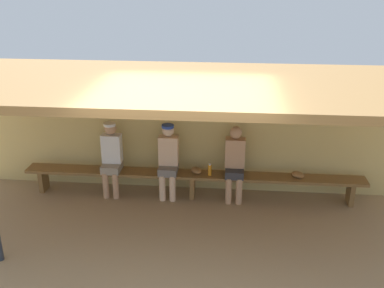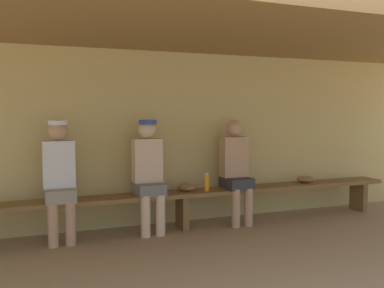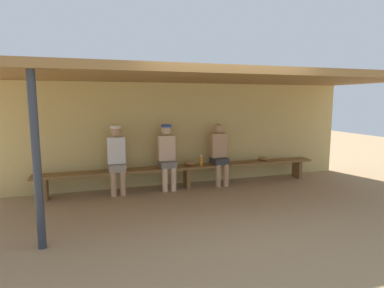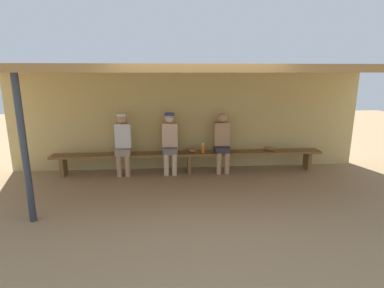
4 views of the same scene
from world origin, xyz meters
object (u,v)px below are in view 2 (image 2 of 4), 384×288
object	(u,v)px
player_middle	(59,175)
water_bottle_orange	(207,183)
bench	(182,198)
baseball_glove_tan	(306,179)
baseball_glove_worn	(186,187)
player_near_post	(148,170)
player_rightmost	(236,167)

from	to	relation	value
player_middle	water_bottle_orange	distance (m)	1.76
bench	baseball_glove_tan	world-z (taller)	baseball_glove_tan
player_middle	baseball_glove_worn	size ratio (longest dim) A/B	5.60
water_bottle_orange	baseball_glove_tan	bearing A→B (deg)	2.64
player_middle	player_near_post	bearing A→B (deg)	0.00
player_near_post	bench	bearing A→B (deg)	-0.48
player_middle	baseball_glove_worn	xyz separation A→B (m)	(1.51, 0.03, -0.24)
baseball_glove_tan	bench	bearing A→B (deg)	40.63
player_rightmost	baseball_glove_tan	distance (m)	1.12
player_rightmost	baseball_glove_tan	world-z (taller)	player_rightmost
player_rightmost	baseball_glove_tan	size ratio (longest dim) A/B	5.56
baseball_glove_worn	water_bottle_orange	bearing A→B (deg)	34.76
water_bottle_orange	baseball_glove_tan	xyz separation A→B (m)	(1.53, 0.07, -0.06)
bench	baseball_glove_worn	world-z (taller)	baseball_glove_worn
player_rightmost	water_bottle_orange	world-z (taller)	player_rightmost
player_rightmost	water_bottle_orange	distance (m)	0.46
water_bottle_orange	baseball_glove_worn	distance (m)	0.26
player_near_post	baseball_glove_tan	distance (m)	2.27
water_bottle_orange	baseball_glove_worn	world-z (taller)	water_bottle_orange
player_rightmost	player_near_post	xyz separation A→B (m)	(-1.16, 0.00, 0.02)
player_rightmost	player_middle	distance (m)	2.17
baseball_glove_tan	baseball_glove_worn	bearing A→B (deg)	39.44
bench	baseball_glove_tan	size ratio (longest dim) A/B	25.00
player_near_post	water_bottle_orange	size ratio (longest dim) A/B	6.17
player_near_post	player_rightmost	bearing A→B (deg)	-0.02
player_middle	baseball_glove_worn	world-z (taller)	player_middle
baseball_glove_worn	player_rightmost	bearing A→B (deg)	50.86
bench	player_middle	bearing A→B (deg)	179.86
bench	player_rightmost	xyz separation A→B (m)	(0.73, 0.00, 0.34)
player_near_post	baseball_glove_tan	size ratio (longest dim) A/B	5.60
player_rightmost	player_middle	xyz separation A→B (m)	(-2.17, 0.00, 0.02)
bench	water_bottle_orange	size ratio (longest dim) A/B	27.51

